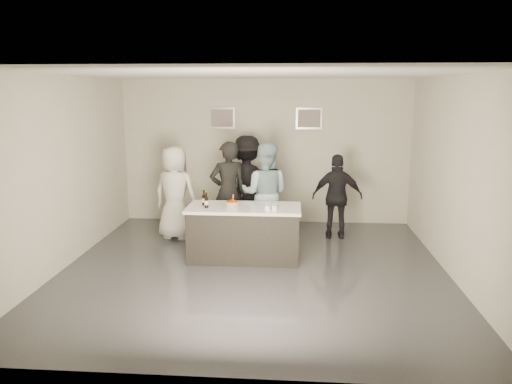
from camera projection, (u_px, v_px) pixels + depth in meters
floor at (254, 270)px, 7.83m from camera, size 6.00×6.00×0.00m
ceiling at (253, 74)px, 7.23m from camera, size 6.00×6.00×0.00m
wall_back at (265, 152)px, 10.46m from camera, size 6.00×0.04×3.00m
wall_front at (227, 231)px, 4.60m from camera, size 6.00×0.04×3.00m
wall_left at (62, 173)px, 7.76m from camera, size 0.04×6.00×3.00m
wall_right at (457, 179)px, 7.30m from camera, size 0.04×6.00×3.00m
picture_left at (222, 118)px, 10.36m from camera, size 0.54×0.04×0.44m
picture_right at (309, 118)px, 10.22m from camera, size 0.54×0.04×0.44m
bar_counter at (244, 233)px, 8.26m from camera, size 1.86×0.86×0.90m
cake at (232, 204)px, 8.17m from camera, size 0.21×0.21×0.07m
beer_bottle_a at (204, 198)px, 8.24m from camera, size 0.07×0.07×0.26m
beer_bottle_b at (206, 200)px, 8.06m from camera, size 0.07×0.07×0.26m
tumbler_cluster at (271, 207)px, 7.99m from camera, size 0.19×0.30×0.08m
candles at (226, 210)px, 7.95m from camera, size 0.24×0.08×0.01m
person_main_black at (228, 192)px, 9.10m from camera, size 0.80×0.68×1.88m
person_main_blue at (265, 194)px, 9.06m from camera, size 0.97×0.80×1.85m
person_guest_left at (175, 193)px, 9.35m from camera, size 0.97×0.76×1.76m
person_guest_right at (337, 197)px, 9.39m from camera, size 0.95×0.41×1.61m
person_guest_back at (247, 183)px, 9.97m from camera, size 1.30×0.84×1.90m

